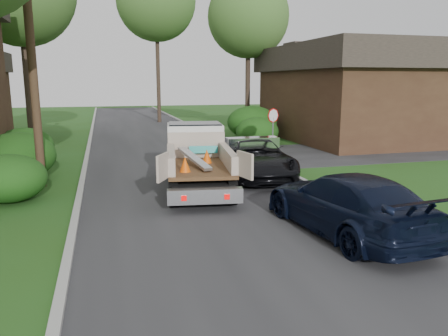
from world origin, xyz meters
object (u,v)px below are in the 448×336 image
navy_suv (346,203)px  stop_sign (273,122)px  tree_center_far (156,1)px  black_pickup (255,158)px  house_right (355,92)px  flatbed_truck (197,153)px  utility_pole (31,41)px  tree_right_far (248,17)px

navy_suv → stop_sign: bearing=-108.2°
tree_center_far → black_pickup: size_ratio=2.65×
house_right → black_pickup: house_right is taller
flatbed_truck → black_pickup: size_ratio=1.12×
utility_pole → house_right: utility_pole is taller
stop_sign → house_right: (7.80, 5.00, 1.38)m
stop_sign → utility_pole: size_ratio=0.25×
utility_pole → house_right: 20.66m
house_right → tree_center_far: bearing=124.5°
navy_suv → tree_right_far: bearing=-107.7°
stop_sign → tree_center_far: size_ratio=0.17×
flatbed_truck → tree_center_far: bearing=94.1°
navy_suv → black_pickup: bearing=-95.8°
stop_sign → tree_right_far: (2.30, 11.00, 6.70)m
tree_right_far → navy_suv: bearing=-102.3°
utility_pole → tree_center_far: (7.48, 25.02, 5.81)m
stop_sign → navy_suv: size_ratio=0.46×
house_right → tree_center_far: size_ratio=0.89×
tree_right_far → tree_center_far: (-5.50, 10.00, 2.50)m
utility_pole → black_pickup: size_ratio=1.82×
stop_sign → tree_right_far: tree_right_far is taller
house_right → tree_right_far: tree_right_far is taller
house_right → tree_center_far: tree_center_far is taller
tree_center_far → navy_suv: bearing=-88.9°
stop_sign → navy_suv: bearing=-102.7°
flatbed_truck → navy_suv: bearing=-59.4°
utility_pole → tree_right_far: size_ratio=0.87×
house_right → stop_sign: bearing=-147.3°
stop_sign → flatbed_truck: 7.42m
tree_center_far → flatbed_truck: (-1.94, -26.32, -9.77)m
stop_sign → tree_right_far: 13.08m
house_right → flatbed_truck: 16.66m
stop_sign → house_right: house_right is taller
flatbed_truck → black_pickup: bearing=25.9°
navy_suv → utility_pole: bearing=-48.2°
tree_right_far → tree_center_far: 11.68m
house_right → tree_center_far: (-11.00, 16.00, 7.82)m
tree_right_far → tree_center_far: size_ratio=0.79×
tree_right_far → navy_suv: 24.28m
tree_right_far → black_pickup: 17.98m
house_right → flatbed_truck: (-12.94, -10.32, -1.95)m
house_right → utility_pole: bearing=-154.0°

